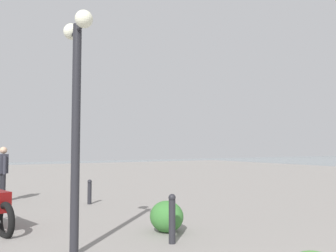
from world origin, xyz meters
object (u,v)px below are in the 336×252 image
object	(u,v)px
lamppost	(76,94)
bollard_near	(172,218)
bollard_mid	(90,191)
pedestrian	(3,170)

from	to	relation	value
lamppost	bollard_near	xyz separation A→B (m)	(-0.22, -1.68, -2.11)
bollard_mid	bollard_near	bearing A→B (deg)	178.83
bollard_mid	lamppost	bearing A→B (deg)	159.28
lamppost	bollard_near	distance (m)	2.71
bollard_near	bollard_mid	xyz separation A→B (m)	(4.92, -0.10, -0.07)
pedestrian	bollard_mid	distance (m)	2.95
pedestrian	bollard_near	size ratio (longest dim) A/B	1.97
pedestrian	bollard_mid	size ratio (longest dim) A/B	2.34
lamppost	bollard_mid	size ratio (longest dim) A/B	5.23
lamppost	pedestrian	bearing A→B (deg)	3.56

